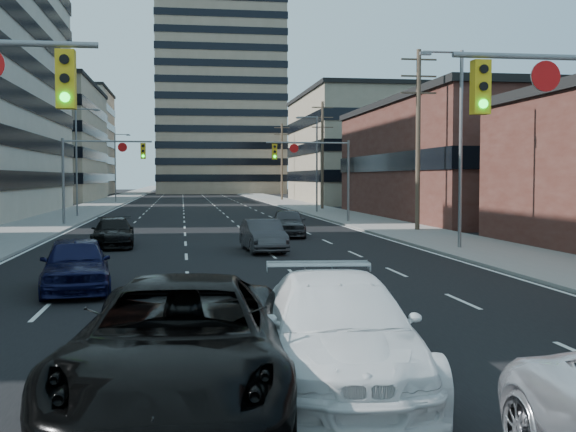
{
  "coord_description": "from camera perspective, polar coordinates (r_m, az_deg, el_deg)",
  "views": [
    {
      "loc": [
        -1.96,
        -6.12,
        3.31
      ],
      "look_at": [
        1.06,
        14.39,
        2.2
      ],
      "focal_mm": 45.0,
      "sensor_mm": 36.0,
      "label": 1
    }
  ],
  "objects": [
    {
      "name": "road_surface",
      "position": [
        136.17,
        -7.56,
        1.64
      ],
      "size": [
        18.0,
        300.0,
        0.02
      ],
      "primitive_type": "cube",
      "color": "black",
      "rests_on": "ground"
    },
    {
      "name": "sidewalk_left",
      "position": [
        136.49,
        -12.39,
        1.63
      ],
      "size": [
        5.0,
        300.0,
        0.15
      ],
      "primitive_type": "cube",
      "color": "slate",
      "rests_on": "ground"
    },
    {
      "name": "sidewalk_right",
      "position": [
        136.82,
        -2.73,
        1.7
      ],
      "size": [
        5.0,
        300.0,
        0.15
      ],
      "primitive_type": "cube",
      "color": "slate",
      "rests_on": "ground"
    },
    {
      "name": "office_left_far",
      "position": [
        108.48,
        -20.19,
        5.35
      ],
      "size": [
        20.0,
        30.0,
        16.0
      ],
      "primitive_type": "cube",
      "color": "gray",
      "rests_on": "ground"
    },
    {
      "name": "storefront_right_mid",
      "position": [
        61.84,
        16.48,
        4.04
      ],
      "size": [
        20.0,
        30.0,
        9.0
      ],
      "primitive_type": "cube",
      "color": "#472119",
      "rests_on": "ground"
    },
    {
      "name": "office_right_far",
      "position": [
        97.97,
        7.63,
        5.19
      ],
      "size": [
        22.0,
        28.0,
        14.0
      ],
      "primitive_type": "cube",
      "color": "gray",
      "rests_on": "ground"
    },
    {
      "name": "apartment_tower",
      "position": [
        158.42,
        -5.52,
        12.38
      ],
      "size": [
        26.0,
        26.0,
        58.0
      ],
      "primitive_type": "cube",
      "color": "gray",
      "rests_on": "ground"
    },
    {
      "name": "bg_block_left",
      "position": [
        148.57,
        -18.55,
        5.48
      ],
      "size": [
        24.0,
        24.0,
        20.0
      ],
      "primitive_type": "cube",
      "color": "#ADA089",
      "rests_on": "ground"
    },
    {
      "name": "bg_block_right",
      "position": [
        140.32,
        5.64,
        4.14
      ],
      "size": [
        22.0,
        22.0,
        12.0
      ],
      "primitive_type": "cube",
      "color": "gray",
      "rests_on": "ground"
    },
    {
      "name": "signal_far_left",
      "position": [
        51.44,
        -14.81,
        4.06
      ],
      "size": [
        6.09,
        0.33,
        6.0
      ],
      "color": "slate",
      "rests_on": "ground"
    },
    {
      "name": "signal_far_right",
      "position": [
        52.03,
        2.31,
        4.15
      ],
      "size": [
        6.09,
        0.33,
        6.0
      ],
      "color": "slate",
      "rests_on": "ground"
    },
    {
      "name": "utility_pole_block",
      "position": [
        44.5,
        10.24,
        6.19
      ],
      "size": [
        2.2,
        0.28,
        11.0
      ],
      "color": "#4C3D2D",
      "rests_on": "ground"
    },
    {
      "name": "utility_pole_midblock",
      "position": [
        73.54,
        2.74,
        4.98
      ],
      "size": [
        2.2,
        0.28,
        11.0
      ],
      "color": "#4C3D2D",
      "rests_on": "ground"
    },
    {
      "name": "utility_pole_distant",
      "position": [
        103.12,
        -0.49,
        4.43
      ],
      "size": [
        2.2,
        0.28,
        11.0
      ],
      "color": "#4C3D2D",
      "rests_on": "ground"
    },
    {
      "name": "streetlight_left_mid",
      "position": [
        61.71,
        -16.23,
        4.56
      ],
      "size": [
        2.03,
        0.22,
        9.0
      ],
      "color": "slate",
      "rests_on": "ground"
    },
    {
      "name": "streetlight_left_far",
      "position": [
        96.5,
        -13.4,
        4.01
      ],
      "size": [
        2.03,
        0.22,
        9.0
      ],
      "color": "slate",
      "rests_on": "ground"
    },
    {
      "name": "streetlight_right_near",
      "position": [
        33.51,
        13.24,
        5.96
      ],
      "size": [
        2.03,
        0.22,
        9.0
      ],
      "color": "slate",
      "rests_on": "ground"
    },
    {
      "name": "streetlight_right_far",
      "position": [
        67.27,
        2.16,
        4.54
      ],
      "size": [
        2.03,
        0.22,
        9.0
      ],
      "color": "slate",
      "rests_on": "ground"
    },
    {
      "name": "black_pickup",
      "position": [
        10.62,
        -8.51,
        -9.98
      ],
      "size": [
        3.63,
        6.86,
        1.84
      ],
      "primitive_type": "imported",
      "rotation": [
        0.0,
        0.0,
        -0.09
      ],
      "color": "black",
      "rests_on": "ground"
    },
    {
      "name": "white_van",
      "position": [
        11.64,
        3.92,
        -9.08
      ],
      "size": [
        2.87,
        6.11,
        1.72
      ],
      "primitive_type": "imported",
      "rotation": [
        0.0,
        0.0,
        -0.08
      ],
      "color": "white",
      "rests_on": "ground"
    },
    {
      "name": "sedan_blue",
      "position": [
        21.74,
        -16.42,
        -3.68
      ],
      "size": [
        2.46,
        4.92,
        1.61
      ],
      "primitive_type": "imported",
      "rotation": [
        0.0,
        0.0,
        0.12
      ],
      "color": "black",
      "rests_on": "ground"
    },
    {
      "name": "sedan_grey_center",
      "position": [
        32.07,
        -1.98,
        -1.57
      ],
      "size": [
        1.81,
        4.46,
        1.44
      ],
      "primitive_type": "imported",
      "rotation": [
        0.0,
        0.0,
        0.07
      ],
      "color": "#353537",
      "rests_on": "ground"
    },
    {
      "name": "sedan_black_far",
      "position": [
        35.11,
        -13.66,
        -1.3
      ],
      "size": [
        2.23,
        4.88,
        1.38
      ],
      "primitive_type": "imported",
      "rotation": [
        0.0,
        0.0,
        0.06
      ],
      "color": "black",
      "rests_on": "ground"
    },
    {
      "name": "sedan_grey_right",
      "position": [
        40.17,
        -0.0,
        -0.53
      ],
      "size": [
        2.35,
        4.81,
        1.58
      ],
      "primitive_type": "imported",
      "rotation": [
        0.0,
        0.0,
        -0.11
      ],
      "color": "#37373A",
      "rests_on": "ground"
    }
  ]
}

